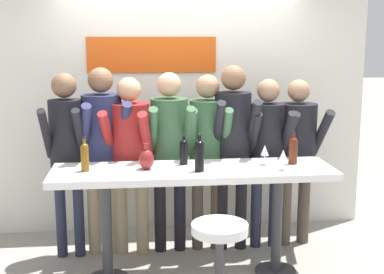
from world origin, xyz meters
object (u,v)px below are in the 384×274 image
at_px(person_center, 170,142).
at_px(decorative_vase, 146,159).
at_px(person_far_right, 267,144).
at_px(person_center_left, 130,147).
at_px(person_center_right, 207,142).
at_px(person_rightmost, 297,145).
at_px(tasting_table, 193,185).
at_px(bar_stool, 219,256).
at_px(wine_bottle_2, 85,156).
at_px(person_left, 103,140).
at_px(person_far_left, 66,143).
at_px(wine_bottle_1, 184,151).
at_px(wine_bottle_3, 199,154).
at_px(wine_bottle_0, 293,149).
at_px(wine_glass_1, 283,156).
at_px(person_right, 233,137).
at_px(wine_glass_0, 265,151).

bearing_deg(person_center, decorative_vase, -113.24).
bearing_deg(person_far_right, person_center_left, -176.88).
height_order(person_center_right, person_rightmost, person_center_right).
relative_size(tasting_table, bar_stool, 3.19).
xyz_separation_m(person_center_right, wine_bottle_2, (-1.09, -0.59, 0.03)).
distance_m(person_left, person_center, 0.62).
xyz_separation_m(tasting_table, person_far_left, (-1.10, 0.55, 0.27)).
height_order(person_center_left, wine_bottle_1, person_center_left).
distance_m(bar_stool, person_rightmost, 1.75).
bearing_deg(wine_bottle_3, person_center_right, 76.86).
xyz_separation_m(wine_bottle_0, wine_bottle_1, (-0.94, 0.08, -0.01)).
relative_size(bar_stool, wine_bottle_3, 2.37).
distance_m(person_far_left, person_center_right, 1.31).
bearing_deg(person_rightmost, person_far_right, 178.24).
relative_size(person_left, wine_glass_1, 10.05).
relative_size(person_right, wine_glass_1, 10.13).
bearing_deg(person_far_right, wine_bottle_0, -78.03).
height_order(person_rightmost, wine_bottle_1, person_rightmost).
distance_m(wine_glass_0, wine_glass_1, 0.22).
relative_size(tasting_table, person_rightmost, 1.43).
distance_m(person_far_left, person_rightmost, 2.19).
relative_size(person_center, wine_bottle_2, 6.01).
bearing_deg(wine_bottle_0, tasting_table, -175.60).
xyz_separation_m(person_left, person_center, (0.62, -0.02, -0.03)).
relative_size(tasting_table, wine_bottle_3, 7.55).
relative_size(tasting_table, wine_bottle_1, 9.08).
relative_size(tasting_table, wine_glass_1, 13.35).
xyz_separation_m(tasting_table, wine_glass_0, (0.62, 0.05, 0.27)).
height_order(person_far_right, wine_bottle_2, person_far_right).
relative_size(person_left, wine_bottle_2, 6.18).
bearing_deg(person_rightmost, wine_bottle_2, -172.18).
height_order(person_far_right, decorative_vase, person_far_right).
xyz_separation_m(person_far_left, wine_glass_0, (1.72, -0.50, -0.00)).
bearing_deg(person_far_left, wine_glass_1, -17.89).
bearing_deg(wine_bottle_1, person_center, 101.98).
bearing_deg(wine_bottle_1, wine_glass_1, -20.75).
height_order(person_far_left, wine_glass_0, person_far_left).
bearing_deg(tasting_table, person_far_right, 36.96).
xyz_separation_m(person_rightmost, decorative_vase, (-1.48, -0.61, 0.04)).
xyz_separation_m(person_center_right, person_rightmost, (0.89, 0.04, -0.05)).
height_order(person_center_right, wine_bottle_1, person_center_right).
relative_size(person_center_right, person_rightmost, 1.04).
bearing_deg(person_rightmost, wine_bottle_3, -154.85).
relative_size(wine_bottle_0, wine_bottle_3, 0.90).
distance_m(person_center_left, wine_bottle_0, 1.48).
relative_size(person_far_right, wine_bottle_2, 5.77).
distance_m(person_center_right, wine_bottle_1, 0.52).
relative_size(person_rightmost, wine_bottle_0, 5.84).
height_order(tasting_table, person_center_right, person_center_right).
bearing_deg(person_far_left, wine_bottle_3, -26.64).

